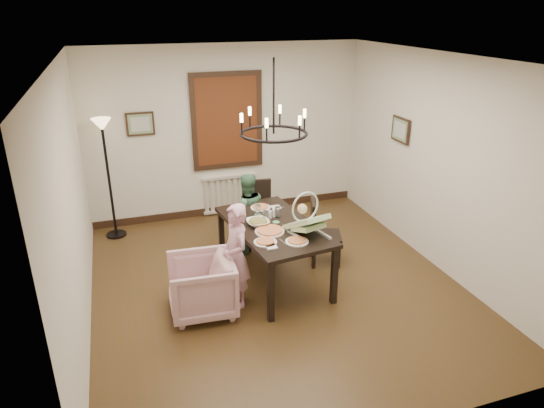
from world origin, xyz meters
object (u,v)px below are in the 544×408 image
armchair (202,286)px  seated_man (247,220)px  drinking_glass (266,216)px  elderly_woman (236,264)px  chair_right (326,232)px  dining_table (274,231)px  chair_far (259,215)px  baby_bouncer (307,220)px  floor_lamp (109,181)px

armchair → seated_man: size_ratio=0.77×
drinking_glass → elderly_woman: bearing=-135.9°
chair_right → drinking_glass: size_ratio=6.82×
dining_table → elderly_woman: (-0.58, -0.37, -0.18)m
chair_far → chair_right: (0.71, -0.79, -0.03)m
chair_right → seated_man: size_ratio=0.95×
dining_table → drinking_glass: size_ratio=13.28×
dining_table → baby_bouncer: bearing=-60.5°
armchair → baby_bouncer: (1.29, 0.03, 0.63)m
chair_right → floor_lamp: bearing=75.6°
dining_table → armchair: dining_table is taller
chair_right → armchair: bearing=127.7°
chair_far → baby_bouncer: (0.17, -1.38, 0.49)m
armchair → drinking_glass: (0.95, 0.54, 0.52)m
armchair → floor_lamp: (-0.90, 2.42, 0.56)m
chair_right → elderly_woman: elderly_woman is taller
armchair → chair_right: bearing=112.7°
chair_far → baby_bouncer: bearing=-76.5°
dining_table → elderly_woman: 0.71m
chair_far → baby_bouncer: size_ratio=1.77×
drinking_glass → baby_bouncer: bearing=-56.1°
baby_bouncer → floor_lamp: size_ratio=0.31×
dining_table → chair_right: chair_right is taller
dining_table → armchair: (-1.01, -0.41, -0.37)m
baby_bouncer → floor_lamp: floor_lamp is taller
chair_far → floor_lamp: (-2.02, 1.01, 0.41)m
chair_far → drinking_glass: 0.96m
chair_right → armchair: 1.94m
dining_table → seated_man: seated_man is taller
seated_man → drinking_glass: bearing=92.9°
elderly_woman → drinking_glass: (0.52, 0.50, 0.33)m
chair_far → chair_right: chair_far is taller
dining_table → seated_man: (-0.10, 0.90, -0.22)m
floor_lamp → chair_right: bearing=-33.4°
seated_man → drinking_glass: (0.04, -0.76, 0.37)m
dining_table → elderly_woman: bearing=-155.1°
chair_far → armchair: size_ratio=1.30×
chair_far → elderly_woman: bearing=-110.5°
dining_table → baby_bouncer: size_ratio=3.28×
seated_man → chair_right: bearing=143.6°
chair_far → drinking_glass: bearing=-95.0°
dining_table → baby_bouncer: 0.54m
seated_man → drinking_glass: seated_man is taller
chair_far → drinking_glass: chair_far is taller
armchair → elderly_woman: (0.42, 0.04, 0.19)m
seated_man → armchair: bearing=55.0°
chair_right → baby_bouncer: bearing=156.6°
dining_table → chair_far: size_ratio=1.85×
armchair → drinking_glass: bearing=123.7°
elderly_woman → drinking_glass: size_ratio=7.81×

